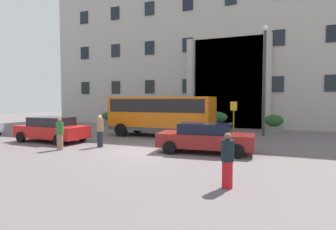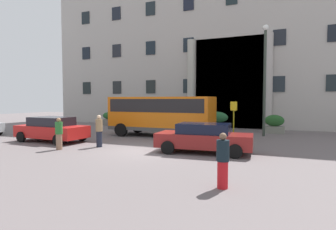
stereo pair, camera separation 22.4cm
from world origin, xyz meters
name	(u,v)px [view 1 (the left image)]	position (x,y,z in m)	size (l,w,h in m)	color
ground_plane	(143,152)	(0.00, 0.00, -0.06)	(80.00, 64.00, 0.12)	#645B5C
office_building_facade	(219,42)	(0.00, 17.48, 8.68)	(34.52, 9.62, 17.37)	#ADA7A0
orange_minibus	(161,113)	(-1.41, 5.50, 1.62)	(7.15, 2.65, 2.71)	orange
bus_stop_sign	(234,115)	(3.22, 7.19, 1.49)	(0.44, 0.08, 2.39)	#9F9615
hedge_planter_far_east	(109,119)	(-9.33, 10.82, 0.64)	(1.64, 0.77, 1.33)	slate
hedge_planter_entrance_right	(215,121)	(1.12, 10.87, 0.74)	(2.19, 0.99, 1.54)	slate
hedge_planter_west	(274,124)	(5.73, 10.24, 0.67)	(1.45, 0.71, 1.39)	slate
hedge_planter_far_west	(151,121)	(-4.52, 10.22, 0.65)	(1.41, 0.85, 1.36)	slate
white_taxi_kerbside	(205,138)	(2.90, 0.78, 0.72)	(4.56, 2.22, 1.39)	maroon
parked_coupe_end	(52,129)	(-6.46, 0.69, 0.76)	(4.41, 2.20, 1.48)	red
motorcycle_near_kerb	(219,137)	(3.09, 3.11, 0.45)	(1.89, 0.71, 0.89)	black
pedestrian_woman_dark_dress	(60,134)	(-4.04, -1.22, 0.80)	(0.36, 0.36, 1.60)	#89654E
pedestrian_woman_with_bag	(227,161)	(4.78, -4.12, 0.79)	(0.36, 0.36, 1.58)	red
pedestrian_man_red_shirt	(100,131)	(-2.67, 0.22, 0.86)	(0.36, 0.36, 1.71)	#1E212F
lamppost_plaza_centre	(265,72)	(5.11, 8.21, 4.42)	(0.40, 0.40, 7.58)	#313B32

